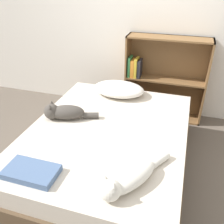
{
  "coord_description": "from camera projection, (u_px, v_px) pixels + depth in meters",
  "views": [
    {
      "loc": [
        0.59,
        -1.76,
        1.72
      ],
      "look_at": [
        0.0,
        0.14,
        0.57
      ],
      "focal_mm": 40.0,
      "sensor_mm": 36.0,
      "label": 1
    }
  ],
  "objects": [
    {
      "name": "cat_dark",
      "position": [
        63.0,
        112.0,
        2.36
      ],
      "size": [
        0.5,
        0.26,
        0.17
      ],
      "rotation": [
        0.0,
        0.0,
        3.45
      ],
      "color": "#47423D",
      "rests_on": "bed"
    },
    {
      "name": "bookshelf",
      "position": [
        163.0,
        77.0,
        3.15
      ],
      "size": [
        0.99,
        0.26,
        1.04
      ],
      "color": "brown",
      "rests_on": "ground_plane"
    },
    {
      "name": "blanket_fold",
      "position": [
        31.0,
        172.0,
        1.73
      ],
      "size": [
        0.37,
        0.22,
        0.05
      ],
      "color": "#4C668E",
      "rests_on": "bed"
    },
    {
      "name": "wall_back",
      "position": [
        143.0,
        14.0,
        2.98
      ],
      "size": [
        8.0,
        0.06,
        2.5
      ],
      "color": "white",
      "rests_on": "ground_plane"
    },
    {
      "name": "ground_plane",
      "position": [
        108.0,
        168.0,
        2.47
      ],
      "size": [
        8.0,
        8.0,
        0.0
      ],
      "primitive_type": "plane",
      "color": "brown"
    },
    {
      "name": "cat_light",
      "position": [
        128.0,
        179.0,
        1.62
      ],
      "size": [
        0.41,
        0.58,
        0.17
      ],
      "rotation": [
        0.0,
        0.0,
        4.17
      ],
      "color": "white",
      "rests_on": "bed"
    },
    {
      "name": "pillow",
      "position": [
        119.0,
        89.0,
        2.8
      ],
      "size": [
        0.57,
        0.38,
        0.14
      ],
      "color": "white",
      "rests_on": "bed"
    },
    {
      "name": "bed",
      "position": [
        108.0,
        150.0,
        2.35
      ],
      "size": [
        1.42,
        1.83,
        0.47
      ],
      "color": "brown",
      "rests_on": "ground_plane"
    }
  ]
}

